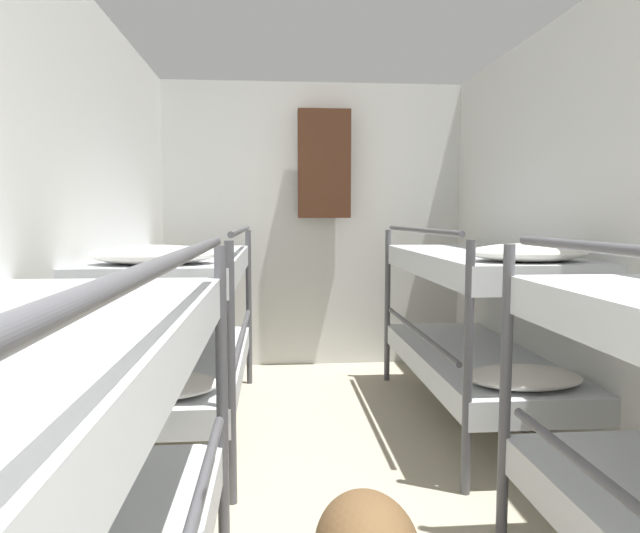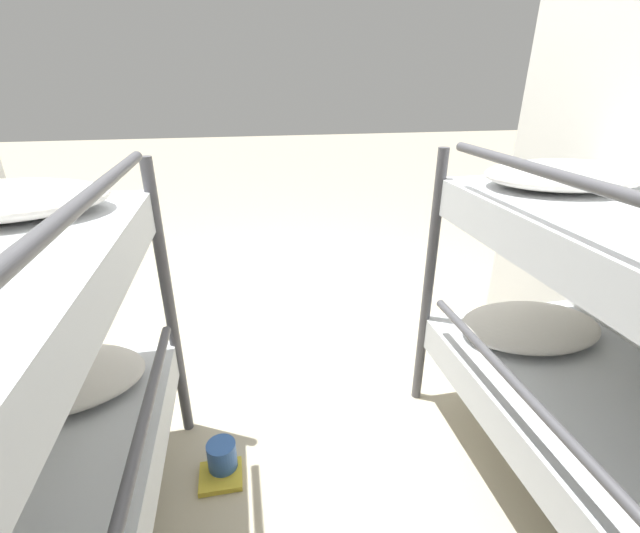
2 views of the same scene
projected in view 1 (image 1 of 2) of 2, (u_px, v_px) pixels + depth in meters
name	position (u px, v px, depth m)	size (l,w,h in m)	color
wall_left	(24.00, 238.00, 2.20)	(0.06, 5.41, 2.44)	silver
wall_back	(314.00, 226.00, 4.97)	(2.69, 0.06, 2.44)	silver
bunk_stack_left_far	(180.00, 318.00, 3.37)	(0.76, 1.92, 1.23)	#4C4C51
bunk_stack_right_far	(478.00, 314.00, 3.52)	(0.76, 1.92, 1.23)	#4C4C51
hanging_coat	(324.00, 164.00, 4.78)	(0.44, 0.12, 0.90)	#472819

